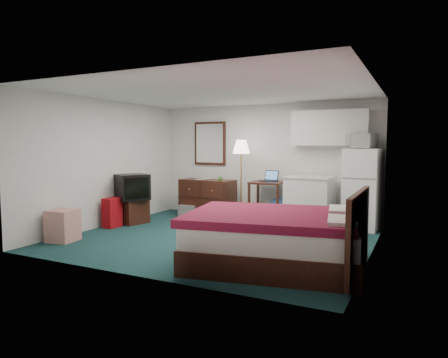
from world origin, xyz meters
The scene contains 25 objects.
floor centered at (0.00, 0.00, 0.00)m, with size 5.00×4.50×0.01m, color #123C40.
ceiling centered at (0.00, 0.00, 2.50)m, with size 5.00×4.50×0.01m, color white.
walls centered at (0.00, 0.00, 1.25)m, with size 5.01×4.51×2.50m.
mirror centered at (-1.35, 2.22, 1.65)m, with size 0.80×0.06×1.00m, color white, non-canonical shape.
upper_cabinets centered at (1.45, 2.08, 1.95)m, with size 1.50×0.35×0.70m, color white, non-canonical shape.
headboard centered at (2.46, -1.06, 0.55)m, with size 0.06×1.56×1.00m, color black, non-canonical shape.
dresser centered at (-1.19, 1.79, 0.42)m, with size 1.22×0.56×0.83m, color black, non-canonical shape.
floor_lamp centered at (-0.34, 1.76, 0.86)m, with size 0.37×0.37×1.72m, color gold, non-canonical shape.
desk centered at (0.23, 1.82, 0.42)m, with size 0.67×0.67×0.85m, color black, non-canonical shape.
exercise_ball centered at (0.50, 1.89, 0.26)m, with size 0.52×0.52×0.52m, color #2C4B80.
kitchen_counter centered at (1.15, 1.76, 0.48)m, with size 0.88×0.67×0.96m, color white, non-canonical shape.
fridge centered at (2.13, 1.88, 0.77)m, with size 0.63×0.63×1.54m, color white, non-canonical shape.
bed centered at (1.38, -1.06, 0.35)m, with size 2.17×1.70×0.70m, color #56132B, non-canonical shape.
tv_stand centered at (-2.21, 0.40, 0.25)m, with size 0.50×0.54×0.50m, color black, non-canonical shape.
suitcase centered at (-2.28, -0.11, 0.29)m, with size 0.22×0.36×0.58m, color maroon, non-canonical shape.
retail_box centered at (-2.23, -1.36, 0.26)m, with size 0.42×0.42×0.53m, color silver, non-canonical shape.
file_bin centered at (-1.54, 1.51, 0.13)m, with size 0.38×0.29×0.27m, color slate, non-canonical shape.
cardboard_box_a centered at (0.09, 1.64, 0.11)m, with size 0.25×0.21×0.21m, color #B0774B, non-canonical shape.
cardboard_box_b centered at (0.56, 1.35, 0.14)m, with size 0.23×0.28×0.28m, color #B0774B, non-canonical shape.
laptop centered at (0.25, 1.84, 0.96)m, with size 0.33×0.27×0.23m, color black, non-canonical shape.
crt_tv centered at (-2.16, 0.36, 0.76)m, with size 0.56×0.61×0.52m, color black, non-canonical shape.
microwave centered at (2.08, 1.90, 1.71)m, with size 0.51×0.28×0.34m, color white.
book_a centered at (-1.40, 1.74, 0.94)m, with size 0.16×0.02×0.21m, color #B0774B.
book_b centered at (-1.30, 1.84, 0.95)m, with size 0.17×0.02×0.22m, color #B0774B.
mug centered at (-0.80, 1.67, 0.89)m, with size 0.11×0.09×0.11m, color #458B35.
Camera 1 is at (3.11, -6.06, 1.61)m, focal length 32.00 mm.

